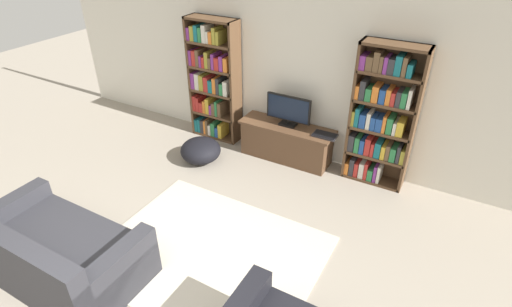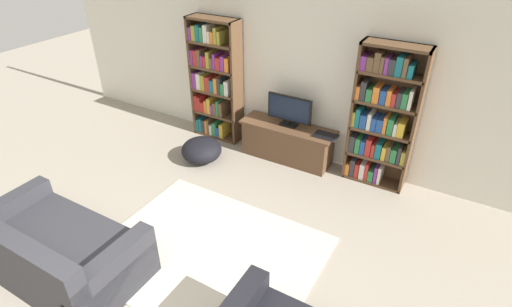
% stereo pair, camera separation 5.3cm
% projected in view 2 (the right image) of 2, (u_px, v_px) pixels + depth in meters
% --- Properties ---
extents(wall_back, '(8.80, 0.06, 2.60)m').
position_uv_depth(wall_back, '(309.00, 73.00, 5.56)').
color(wall_back, silver).
rests_on(wall_back, ground_plane).
extents(bookshelf_left, '(0.82, 0.30, 1.92)m').
position_uv_depth(bookshelf_left, '(215.00, 81.00, 6.24)').
color(bookshelf_left, '#513823').
rests_on(bookshelf_left, ground_plane).
extents(bookshelf_right, '(0.82, 0.30, 1.92)m').
position_uv_depth(bookshelf_right, '(382.00, 119.00, 5.13)').
color(bookshelf_right, '#513823').
rests_on(bookshelf_right, ground_plane).
extents(tv_stand, '(1.41, 0.45, 0.55)m').
position_uv_depth(tv_stand, '(287.00, 142.00, 5.95)').
color(tv_stand, brown).
rests_on(tv_stand, ground_plane).
extents(television, '(0.67, 0.16, 0.46)m').
position_uv_depth(television, '(289.00, 110.00, 5.70)').
color(television, black).
rests_on(television, tv_stand).
extents(laptop, '(0.33, 0.21, 0.03)m').
position_uv_depth(laptop, '(326.00, 136.00, 5.53)').
color(laptop, '#28282D').
rests_on(laptop, tv_stand).
extents(area_rug, '(2.35, 1.88, 0.02)m').
position_uv_depth(area_rug, '(208.00, 253.00, 4.40)').
color(area_rug, beige).
rests_on(area_rug, ground_plane).
extents(couch_left_sectional, '(1.77, 0.98, 0.80)m').
position_uv_depth(couch_left_sectional, '(56.00, 252.00, 4.05)').
color(couch_left_sectional, '#2D2D33').
rests_on(couch_left_sectional, ground_plane).
extents(beanbag_ottoman, '(0.60, 0.60, 0.35)m').
position_uv_depth(beanbag_ottoman, '(202.00, 150.00, 5.95)').
color(beanbag_ottoman, black).
rests_on(beanbag_ottoman, ground_plane).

